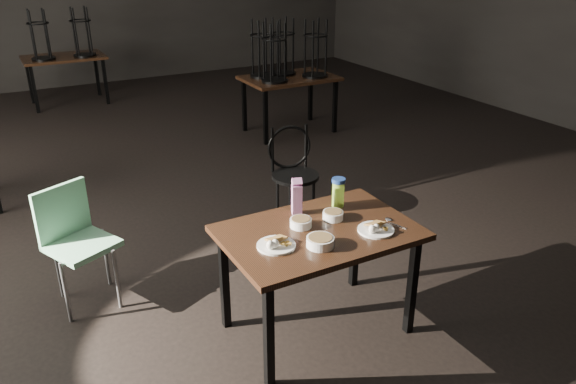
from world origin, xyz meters
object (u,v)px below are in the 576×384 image
bentwood_chair (293,168)px  juice_carton (297,197)px  water_bottle (338,192)px  school_chair (75,235)px  main_table (319,241)px

bentwood_chair → juice_carton: bearing=-107.3°
water_bottle → bentwood_chair: water_bottle is taller
bentwood_chair → school_chair: bearing=-158.4°
juice_carton → bentwood_chair: size_ratio=0.29×
bentwood_chair → school_chair: 1.97m
main_table → bentwood_chair: 1.61m
juice_carton → bentwood_chair: juice_carton is taller
main_table → water_bottle: 0.42m
juice_carton → main_table: bearing=-88.0°
juice_carton → school_chair: (-1.29, 0.84, -0.34)m
main_table → water_bottle: (0.29, 0.23, 0.18)m
juice_carton → water_bottle: 0.30m
juice_carton → water_bottle: juice_carton is taller
water_bottle → main_table: bearing=-141.5°
water_bottle → bentwood_chair: bearing=74.4°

